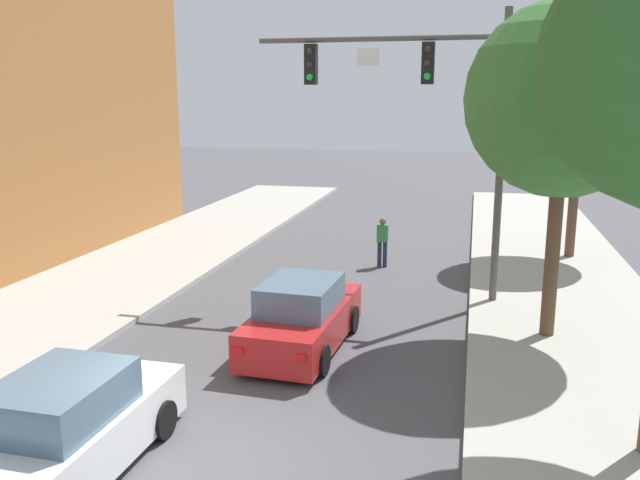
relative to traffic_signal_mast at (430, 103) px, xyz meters
The scene contains 7 objects.
ground_plane 10.98m from the traffic_signal_mast, 106.74° to the right, with size 120.00×120.00×0.00m, color #4C4C51.
traffic_signal_mast is the anchor object (origin of this frame).
car_lead_red 6.67m from the traffic_signal_mast, 119.11° to the right, with size 2.00×4.32×1.60m.
car_following_white 11.74m from the traffic_signal_mast, 114.15° to the right, with size 1.91×4.27×1.60m.
pedestrian_crossing_road 5.79m from the traffic_signal_mast, 115.70° to the left, with size 0.36×0.22×1.64m.
street_tree_second 3.86m from the traffic_signal_mast, 39.28° to the right, with size 4.22×4.22×7.40m.
street_tree_third 7.26m from the traffic_signal_mast, 51.78° to the left, with size 4.02×4.02×7.24m.
Camera 1 is at (3.96, -8.41, 5.50)m, focal length 37.05 mm.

